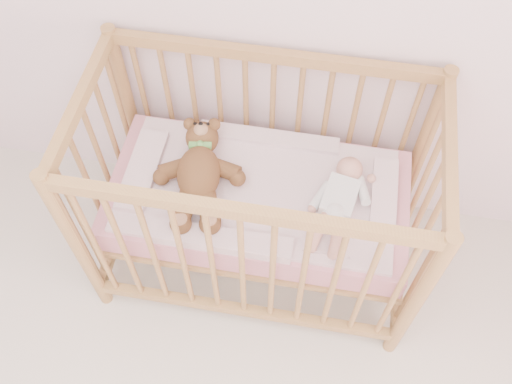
# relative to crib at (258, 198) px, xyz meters

# --- Properties ---
(crib) EXTENTS (1.36, 0.76, 1.00)m
(crib) POSITION_rel_crib_xyz_m (0.00, 0.00, 0.00)
(crib) COLOR tan
(crib) RESTS_ON floor
(mattress) EXTENTS (1.22, 0.62, 0.13)m
(mattress) POSITION_rel_crib_xyz_m (0.00, 0.00, -0.01)
(mattress) COLOR #CF818C
(mattress) RESTS_ON crib
(blanket) EXTENTS (1.10, 0.58, 0.06)m
(blanket) POSITION_rel_crib_xyz_m (0.00, 0.00, 0.06)
(blanket) COLOR pink
(blanket) RESTS_ON mattress
(baby) EXTENTS (0.31, 0.51, 0.11)m
(baby) POSITION_rel_crib_xyz_m (0.33, -0.02, 0.14)
(baby) COLOR white
(baby) RESTS_ON blanket
(teddy_bear) EXTENTS (0.46, 0.60, 0.15)m
(teddy_bear) POSITION_rel_crib_xyz_m (-0.23, -0.02, 0.15)
(teddy_bear) COLOR brown
(teddy_bear) RESTS_ON blanket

